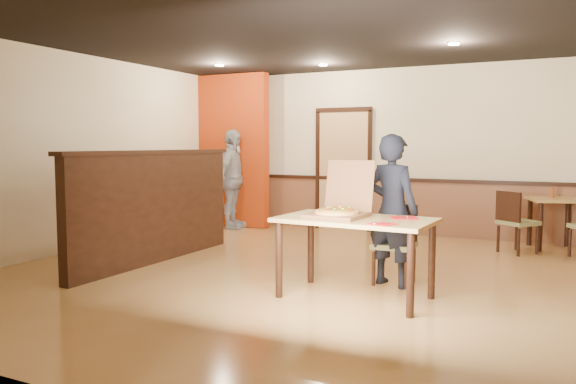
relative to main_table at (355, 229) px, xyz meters
The scene contains 23 objects.
floor 1.32m from the main_table, 142.20° to the left, with size 7.00×7.00×0.00m, color #BA8548.
ceiling 2.39m from the main_table, 142.20° to the left, with size 7.00×7.00×0.00m, color black.
wall_back 4.34m from the main_table, 101.98° to the left, with size 7.00×7.00×0.00m, color #FFF4C7.
wall_left 4.50m from the main_table, behind, with size 7.00×7.00×0.00m, color #FFF4C7.
wainscot_back 4.26m from the main_table, 102.07° to the left, with size 7.00×0.04×0.90m, color brown.
chair_rail_back 4.24m from the main_table, 102.12° to the left, with size 7.00×0.06×0.06m, color black.
back_door 4.49m from the main_table, 112.15° to the left, with size 0.90×0.06×2.10m, color tan.
booth_partition 2.93m from the main_table, behind, with size 0.20×3.10×1.44m.
red_accent_panel 5.34m from the main_table, 135.76° to the left, with size 1.60×0.20×2.78m, color #A4300B.
spot_a 4.55m from the main_table, 142.02° to the left, with size 0.14×0.14×0.02m, color #F2E9A9.
spot_b 4.17m from the main_table, 117.91° to the left, with size 0.14×0.14×0.02m, color #F2E9A9.
spot_c 3.07m from the main_table, 76.87° to the left, with size 0.14×0.14×0.02m, color #F2E9A9.
main_table is the anchor object (origin of this frame).
diner_chair 0.85m from the main_table, 76.61° to the left, with size 0.43×0.43×0.86m.
side_chair_left 3.38m from the main_table, 68.65° to the left, with size 0.61×0.61×0.87m.
side_table 4.12m from the main_table, 65.34° to the left, with size 0.87×0.87×0.74m.
diner 0.69m from the main_table, 74.11° to the left, with size 0.60×0.39×1.63m, color black.
passerby 4.93m from the main_table, 136.06° to the left, with size 1.05×0.44×1.79m, color #9C9DA5.
pizza_box 0.25m from the main_table, behind, with size 0.57×0.65×0.56m.
pizza 0.25m from the main_table, 167.59° to the right, with size 0.43×0.43×0.03m, color #CB8B49.
napkin_near 0.49m from the main_table, 39.52° to the right, with size 0.28×0.28×0.01m.
napkin_far 0.49m from the main_table, 24.55° to the left, with size 0.32×0.32×0.01m.
condiment 4.17m from the main_table, 66.34° to the left, with size 0.06×0.06×0.15m, color brown.
Camera 1 is at (2.71, -5.87, 1.52)m, focal length 35.00 mm.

